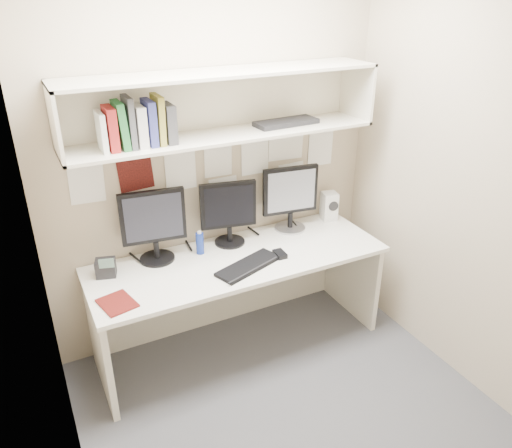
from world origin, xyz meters
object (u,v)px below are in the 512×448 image
monitor_center (228,210)px  speaker (329,206)px  monitor_right (290,196)px  desk (239,302)px  monitor_left (154,223)px  desk_phone (106,268)px  keyboard (248,266)px  maroon_notebook (117,303)px

monitor_center → speaker: 0.86m
monitor_right → speaker: 0.38m
desk → speaker: size_ratio=9.08×
desk → monitor_left: size_ratio=4.09×
monitor_center → monitor_right: size_ratio=0.94×
monitor_center → monitor_left: bearing=-168.6°
desk → desk_phone: 0.95m
monitor_center → keyboard: monitor_center is taller
speaker → monitor_center: bearing=-168.3°
speaker → monitor_left: bearing=-168.4°
speaker → maroon_notebook: 1.78m
desk → keyboard: bearing=-89.6°
speaker → desk_phone: 1.72m
desk_phone → keyboard: bearing=-4.1°
keyboard → desk: bearing=70.7°
monitor_left → desk_phone: 0.41m
desk → maroon_notebook: bearing=-167.9°
monitor_right → desk_phone: size_ratio=3.32×
monitor_right → keyboard: 0.69m
monitor_center → keyboard: bearing=-83.4°
monitor_right → monitor_left: bearing=-172.3°
desk → monitor_right: monitor_right is taller
keyboard → desk_phone: (-0.84, 0.31, 0.05)m
monitor_left → desk_phone: (-0.34, -0.06, -0.21)m
desk → monitor_left: 0.83m
monitor_left → monitor_center: (0.53, 0.00, -0.02)m
keyboard → maroon_notebook: (-0.85, -0.03, -0.01)m
monitor_right → desk_phone: bearing=-169.8°
monitor_left → maroon_notebook: size_ratio=2.24×
keyboard → speaker: (0.88, 0.38, 0.10)m
monitor_left → speaker: size_ratio=2.22×
monitor_right → desk_phone: (-1.36, -0.06, -0.21)m
desk_phone → monitor_right: bearing=18.9°
monitor_center → keyboard: 0.44m
monitor_left → monitor_right: monitor_left is taller
monitor_right → desk: bearing=-149.7°
monitor_left → maroon_notebook: bearing=-124.3°
speaker → maroon_notebook: size_ratio=1.01×
monitor_center → desk: bearing=-87.0°
monitor_center → speaker: monitor_center is taller
desk → speaker: bearing=14.2°
monitor_center → keyboard: (-0.03, -0.37, -0.24)m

